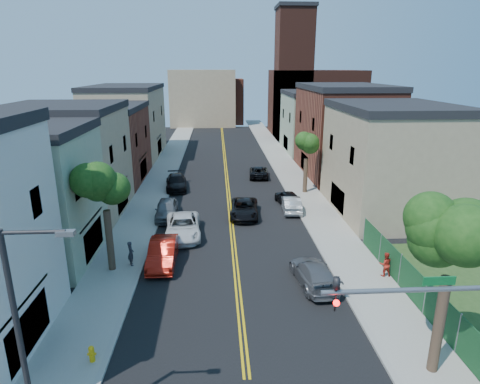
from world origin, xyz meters
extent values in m
cube|color=gray|center=(-7.90, 40.00, 0.07)|extent=(3.20, 100.00, 0.15)
cube|color=gray|center=(7.90, 40.00, 0.07)|extent=(3.20, 100.00, 0.15)
cube|color=gray|center=(-6.15, 40.00, 0.07)|extent=(0.30, 100.00, 0.15)
cube|color=gray|center=(6.15, 40.00, 0.07)|extent=(0.30, 100.00, 0.15)
cube|color=gray|center=(-14.00, 16.00, 4.25)|extent=(9.00, 8.00, 8.50)
cube|color=#998466|center=(-14.00, 25.00, 4.50)|extent=(9.00, 10.00, 9.00)
cube|color=brown|center=(-14.00, 36.00, 4.00)|extent=(9.00, 12.00, 8.00)
cube|color=#998466|center=(-14.00, 50.00, 4.75)|extent=(9.00, 16.00, 9.50)
cube|color=#998466|center=(14.00, 24.00, 4.50)|extent=(9.00, 12.00, 9.00)
cube|color=brown|center=(14.00, 38.00, 5.00)|extent=(9.00, 14.00, 10.00)
cube|color=gray|center=(14.00, 52.00, 4.25)|extent=(9.00, 12.00, 8.50)
cube|color=#4C2319|center=(17.50, 68.00, 6.00)|extent=(16.00, 14.00, 12.00)
cube|color=#4C2319|center=(12.50, 64.00, 11.00)|extent=(6.00, 6.00, 22.00)
cube|color=black|center=(12.50, 64.00, 22.30)|extent=(6.40, 6.40, 0.60)
cube|color=#998466|center=(-4.00, 82.00, 6.00)|extent=(14.00, 8.00, 12.00)
cube|color=brown|center=(0.00, 86.00, 5.00)|extent=(10.00, 8.00, 10.00)
cube|color=#143F1E|center=(9.50, 9.50, 1.10)|extent=(0.04, 15.00, 1.90)
cylinder|color=#37281B|center=(-7.90, 14.00, 2.13)|extent=(0.44, 0.44, 3.96)
sphere|color=#153D10|center=(-7.90, 14.00, 6.45)|extent=(5.20, 5.20, 5.20)
sphere|color=#153D10|center=(-7.38, 13.61, 7.49)|extent=(3.90, 3.90, 3.90)
sphere|color=#153D10|center=(-8.42, 14.52, 5.93)|extent=(3.64, 3.64, 3.64)
cylinder|color=#37281B|center=(7.90, 4.00, 2.35)|extent=(0.44, 0.44, 4.40)
sphere|color=#153D10|center=(7.90, 4.00, 7.16)|extent=(5.80, 5.80, 5.80)
sphere|color=#153D10|center=(7.32, 4.58, 6.58)|extent=(4.06, 4.06, 4.06)
cylinder|color=#37281B|center=(7.90, 30.00, 1.91)|extent=(0.44, 0.44, 3.52)
sphere|color=#153D10|center=(7.90, 30.00, 5.65)|extent=(4.40, 4.40, 4.40)
sphere|color=#153D10|center=(8.34, 29.67, 6.53)|extent=(3.30, 3.30, 3.30)
sphere|color=#153D10|center=(7.46, 30.44, 5.21)|extent=(3.08, 3.08, 3.08)
cylinder|color=slate|center=(4.30, -0.50, 6.75)|extent=(5.40, 0.14, 0.14)
imported|color=black|center=(2.00, -0.50, 6.70)|extent=(0.16, 0.20, 1.00)
sphere|color=#FF0C0C|center=(2.00, -0.62, 6.50)|extent=(0.18, 0.18, 0.18)
cube|color=#0C5926|center=(4.80, -0.50, 7.00)|extent=(0.90, 0.04, 0.25)
cylinder|color=black|center=(-7.20, 1.00, 4.15)|extent=(0.18, 0.18, 8.00)
cylinder|color=black|center=(-6.30, 1.00, 8.05)|extent=(1.80, 0.12, 0.12)
cube|color=slate|center=(-5.40, 1.00, 8.00)|extent=(0.50, 0.25, 0.15)
imported|color=#A9160B|center=(-4.77, 14.82, 0.80)|extent=(1.74, 4.88, 1.60)
imported|color=silver|center=(-3.80, 19.43, 0.78)|extent=(2.97, 5.78, 1.56)
imported|color=#5B5F63|center=(-5.50, 23.49, 0.79)|extent=(2.10, 4.74, 1.59)
imported|color=black|center=(-5.50, 32.28, 0.75)|extent=(2.61, 5.38, 1.51)
imported|color=#53555A|center=(4.56, 11.64, 0.71)|extent=(2.44, 5.07, 1.42)
imported|color=black|center=(5.50, 26.28, 0.71)|extent=(2.25, 4.38, 1.43)
imported|color=#A7ABAF|center=(5.50, 24.61, 0.71)|extent=(1.74, 4.38, 1.42)
imported|color=black|center=(3.80, 36.72, 0.65)|extent=(2.51, 4.81, 1.29)
imported|color=black|center=(1.19, 23.52, 0.71)|extent=(2.74, 5.28, 1.42)
imported|color=#26262E|center=(-6.78, 14.49, 0.97)|extent=(0.60, 0.71, 1.64)
imported|color=#B5261B|center=(9.10, 12.13, 0.92)|extent=(0.78, 0.62, 1.55)
cylinder|color=#DEA70C|center=(-6.70, 5.35, 0.46)|extent=(0.25, 0.25, 0.62)
sphere|color=#DEA70C|center=(-6.70, 5.35, 0.80)|extent=(0.25, 0.25, 0.25)
cylinder|color=#DEA70C|center=(-6.70, 5.35, 0.51)|extent=(0.37, 0.12, 0.12)
cylinder|color=#DEA70C|center=(-6.70, 5.35, 0.51)|extent=(0.12, 0.37, 0.12)
camera|label=1|loc=(-1.09, -9.93, 12.48)|focal=30.55mm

